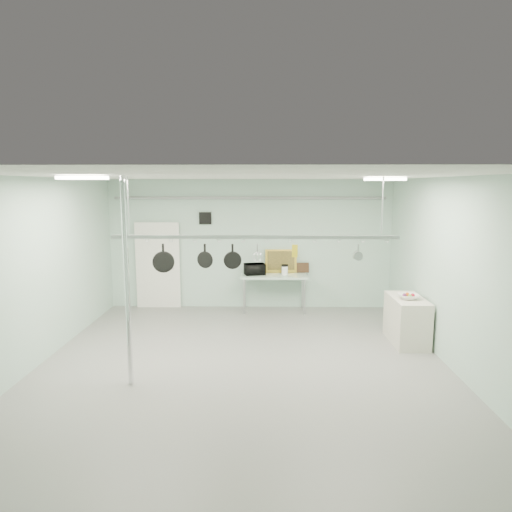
{
  "coord_description": "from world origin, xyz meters",
  "views": [
    {
      "loc": [
        0.36,
        -7.25,
        3.06
      ],
      "look_at": [
        0.21,
        1.0,
        1.77
      ],
      "focal_mm": 32.0,
      "sensor_mm": 36.0,
      "label": 1
    }
  ],
  "objects_px": {
    "side_cabinet": "(407,320)",
    "prep_table": "(274,278)",
    "microwave": "(255,269)",
    "skillet_right": "(233,256)",
    "chrome_pole": "(127,283)",
    "skillet_left": "(163,258)",
    "pot_rack": "(255,235)",
    "coffee_canister": "(285,270)",
    "skillet_mid": "(205,256)",
    "fruit_bowl": "(409,297)"
  },
  "relations": [
    {
      "from": "side_cabinet",
      "to": "prep_table",
      "type": "bearing_deg",
      "value": 139.21
    },
    {
      "from": "pot_rack",
      "to": "skillet_mid",
      "type": "distance_m",
      "value": 0.91
    },
    {
      "from": "side_cabinet",
      "to": "skillet_left",
      "type": "xyz_separation_m",
      "value": [
        -4.49,
        -1.1,
        1.39
      ]
    },
    {
      "from": "chrome_pole",
      "to": "skillet_left",
      "type": "bearing_deg",
      "value": 68.3
    },
    {
      "from": "coffee_canister",
      "to": "chrome_pole",
      "type": "bearing_deg",
      "value": -121.18
    },
    {
      "from": "pot_rack",
      "to": "fruit_bowl",
      "type": "relative_size",
      "value": 12.39
    },
    {
      "from": "prep_table",
      "to": "skillet_mid",
      "type": "distance_m",
      "value": 3.68
    },
    {
      "from": "skillet_left",
      "to": "skillet_right",
      "type": "relative_size",
      "value": 1.18
    },
    {
      "from": "side_cabinet",
      "to": "skillet_right",
      "type": "distance_m",
      "value": 3.78
    },
    {
      "from": "prep_table",
      "to": "fruit_bowl",
      "type": "xyz_separation_m",
      "value": [
        2.53,
        -2.3,
        0.12
      ]
    },
    {
      "from": "side_cabinet",
      "to": "pot_rack",
      "type": "height_order",
      "value": "pot_rack"
    },
    {
      "from": "side_cabinet",
      "to": "coffee_canister",
      "type": "bearing_deg",
      "value": 135.79
    },
    {
      "from": "coffee_canister",
      "to": "skillet_mid",
      "type": "distance_m",
      "value": 3.75
    },
    {
      "from": "prep_table",
      "to": "chrome_pole",
      "type": "bearing_deg",
      "value": -118.71
    },
    {
      "from": "chrome_pole",
      "to": "prep_table",
      "type": "bearing_deg",
      "value": 61.29
    },
    {
      "from": "chrome_pole",
      "to": "skillet_left",
      "type": "distance_m",
      "value": 1.0
    },
    {
      "from": "microwave",
      "to": "fruit_bowl",
      "type": "distance_m",
      "value": 3.79
    },
    {
      "from": "skillet_left",
      "to": "skillet_right",
      "type": "distance_m",
      "value": 1.17
    },
    {
      "from": "chrome_pole",
      "to": "skillet_mid",
      "type": "relative_size",
      "value": 8.02
    },
    {
      "from": "coffee_canister",
      "to": "skillet_mid",
      "type": "xyz_separation_m",
      "value": [
        -1.5,
        -3.33,
        0.88
      ]
    },
    {
      "from": "pot_rack",
      "to": "microwave",
      "type": "relative_size",
      "value": 9.86
    },
    {
      "from": "skillet_left",
      "to": "pot_rack",
      "type": "bearing_deg",
      "value": -10.17
    },
    {
      "from": "fruit_bowl",
      "to": "side_cabinet",
      "type": "bearing_deg",
      "value": 77.52
    },
    {
      "from": "pot_rack",
      "to": "skillet_left",
      "type": "height_order",
      "value": "pot_rack"
    },
    {
      "from": "chrome_pole",
      "to": "skillet_left",
      "type": "height_order",
      "value": "chrome_pole"
    },
    {
      "from": "microwave",
      "to": "coffee_canister",
      "type": "distance_m",
      "value": 0.73
    },
    {
      "from": "chrome_pole",
      "to": "coffee_canister",
      "type": "bearing_deg",
      "value": 58.82
    },
    {
      "from": "pot_rack",
      "to": "microwave",
      "type": "xyz_separation_m",
      "value": [
        -0.07,
        3.32,
        -1.19
      ]
    },
    {
      "from": "skillet_mid",
      "to": "side_cabinet",
      "type": "bearing_deg",
      "value": 33.61
    },
    {
      "from": "skillet_mid",
      "to": "coffee_canister",
      "type": "bearing_deg",
      "value": 83.2
    },
    {
      "from": "fruit_bowl",
      "to": "microwave",
      "type": "bearing_deg",
      "value": 142.22
    },
    {
      "from": "prep_table",
      "to": "microwave",
      "type": "xyz_separation_m",
      "value": [
        -0.47,
        0.02,
        0.21
      ]
    },
    {
      "from": "prep_table",
      "to": "skillet_mid",
      "type": "xyz_separation_m",
      "value": [
        -1.24,
        -3.3,
        1.05
      ]
    },
    {
      "from": "prep_table",
      "to": "microwave",
      "type": "distance_m",
      "value": 0.51
    },
    {
      "from": "microwave",
      "to": "skillet_right",
      "type": "xyz_separation_m",
      "value": [
        -0.3,
        -3.32,
        0.84
      ]
    },
    {
      "from": "skillet_right",
      "to": "prep_table",
      "type": "bearing_deg",
      "value": 69.34
    },
    {
      "from": "microwave",
      "to": "skillet_left",
      "type": "relative_size",
      "value": 0.98
    },
    {
      "from": "side_cabinet",
      "to": "pot_rack",
      "type": "distance_m",
      "value": 3.62
    },
    {
      "from": "fruit_bowl",
      "to": "skillet_right",
      "type": "height_order",
      "value": "skillet_right"
    },
    {
      "from": "chrome_pole",
      "to": "skillet_mid",
      "type": "distance_m",
      "value": 1.42
    },
    {
      "from": "microwave",
      "to": "skillet_left",
      "type": "distance_m",
      "value": 3.72
    },
    {
      "from": "fruit_bowl",
      "to": "skillet_left",
      "type": "bearing_deg",
      "value": -167.42
    },
    {
      "from": "chrome_pole",
      "to": "prep_table",
      "type": "distance_m",
      "value": 4.85
    },
    {
      "from": "side_cabinet",
      "to": "skillet_mid",
      "type": "height_order",
      "value": "skillet_mid"
    },
    {
      "from": "prep_table",
      "to": "skillet_right",
      "type": "relative_size",
      "value": 3.82
    },
    {
      "from": "coffee_canister",
      "to": "skillet_mid",
      "type": "bearing_deg",
      "value": -114.21
    },
    {
      "from": "chrome_pole",
      "to": "fruit_bowl",
      "type": "bearing_deg",
      "value": 21.45
    },
    {
      "from": "skillet_right",
      "to": "side_cabinet",
      "type": "bearing_deg",
      "value": 10.82
    },
    {
      "from": "chrome_pole",
      "to": "coffee_canister",
      "type": "relative_size",
      "value": 15.3
    },
    {
      "from": "fruit_bowl",
      "to": "skillet_right",
      "type": "distance_m",
      "value": 3.57
    }
  ]
}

